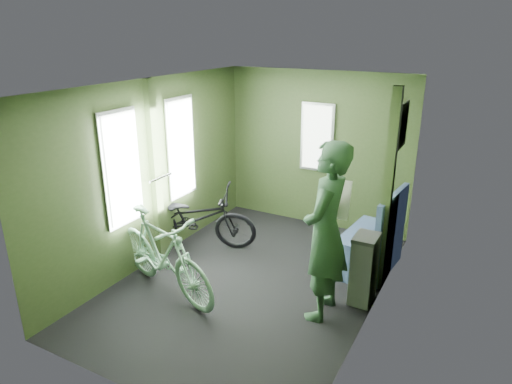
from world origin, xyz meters
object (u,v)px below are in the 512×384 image
Objects in this scene: bicycle_mint at (166,294)px; bicycle_black at (196,247)px; passenger at (326,232)px; bench_seat at (371,247)px; waste_box at (364,269)px.

bicycle_black is at bearing 35.53° from bicycle_mint.
bench_seat is at bearing 168.14° from passenger.
bicycle_mint is 2.23m from waste_box.
bench_seat is (2.27, 0.53, 0.31)m from bicycle_black.
bicycle_mint reaches higher than bicycle_black.
bicycle_mint is at bearing -132.89° from bench_seat.
waste_box is (0.31, 0.42, -0.54)m from passenger.
waste_box is at bearing 140.95° from passenger.
passenger is at bearing -126.97° from waste_box.
waste_box is (1.99, 0.92, 0.39)m from bicycle_mint.
passenger reaches higher than waste_box.
bicycle_black is at bearing -109.28° from passenger.
passenger is at bearing -56.61° from bicycle_mint.
bench_seat reaches higher than waste_box.
waste_box reaches higher than bicycle_mint.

